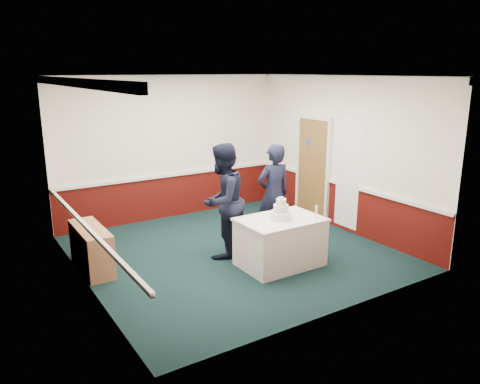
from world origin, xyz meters
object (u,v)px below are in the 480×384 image
cake_table (280,242)px  cake_knife (287,222)px  sideboard (92,249)px  person_man (223,201)px  champagne_flute (317,210)px  wedding_cake (281,212)px  person_woman (273,194)px

cake_table → cake_knife: size_ratio=6.00×
sideboard → person_man: size_ratio=0.62×
cake_knife → champagne_flute: champagne_flute is taller
wedding_cake → champagne_flute: (0.50, -0.28, 0.03)m
sideboard → champagne_flute: (3.13, -1.74, 0.58)m
sideboard → wedding_cake: wedding_cake is taller
sideboard → cake_table: size_ratio=0.91×
sideboard → cake_knife: size_ratio=5.45×
person_man → person_woman: (1.09, 0.05, -0.05)m
cake_knife → person_woman: size_ratio=0.12×
champagne_flute → person_woman: size_ratio=0.11×
wedding_cake → person_man: person_man is taller
cake_knife → person_man: 1.20m
wedding_cake → cake_knife: size_ratio=1.65×
wedding_cake → cake_knife: (-0.03, -0.20, -0.11)m
person_woman → person_man: bearing=6.7°
champagne_flute → person_man: 1.56m
cake_table → wedding_cake: 0.50m
sideboard → cake_table: cake_table is taller
sideboard → wedding_cake: bearing=-29.0°
cake_table → person_woman: 1.16m
sideboard → cake_knife: (2.60, -1.66, 0.44)m
person_woman → cake_table: bearing=64.1°
cake_table → champagne_flute: 0.78m
cake_table → wedding_cake: (-0.00, 0.00, 0.50)m
sideboard → champagne_flute: champagne_flute is taller
cake_knife → champagne_flute: 0.55m
wedding_cake → person_woman: size_ratio=0.20×
sideboard → cake_table: (2.63, -1.46, 0.05)m
sideboard → cake_knife: 3.12m
sideboard → person_man: person_man is taller
wedding_cake → cake_knife: bearing=-98.5°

